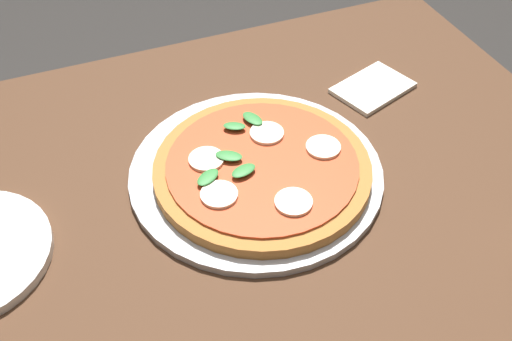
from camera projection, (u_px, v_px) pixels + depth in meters
dining_table at (228, 245)px, 0.96m from camera, size 1.16×0.83×0.72m
serving_tray at (256, 172)px, 0.90m from camera, size 0.37×0.37×0.01m
pizza at (262, 168)px, 0.89m from camera, size 0.32×0.32×0.03m
napkin at (373, 88)px, 1.06m from camera, size 0.15×0.13×0.01m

